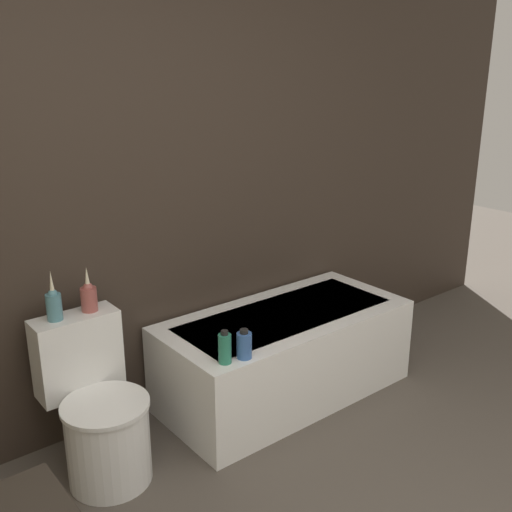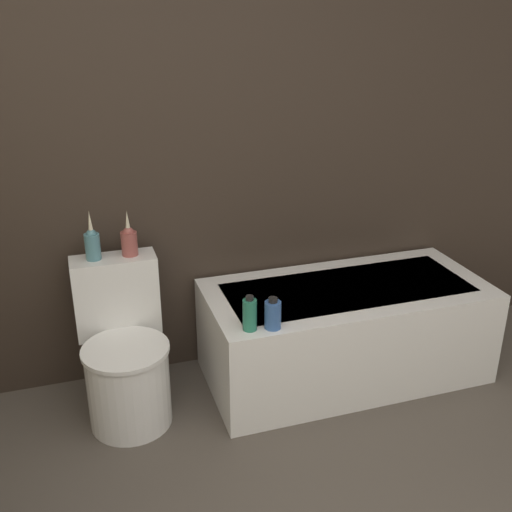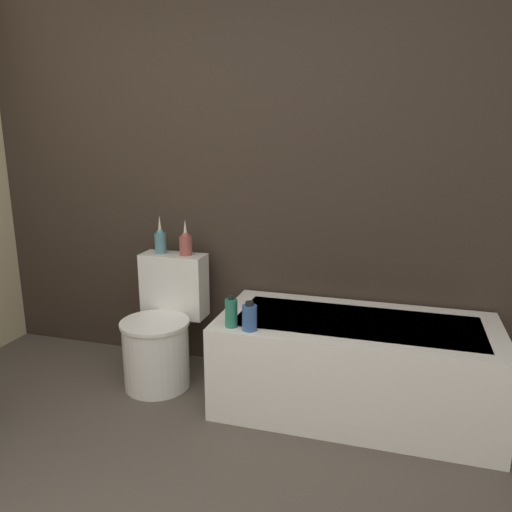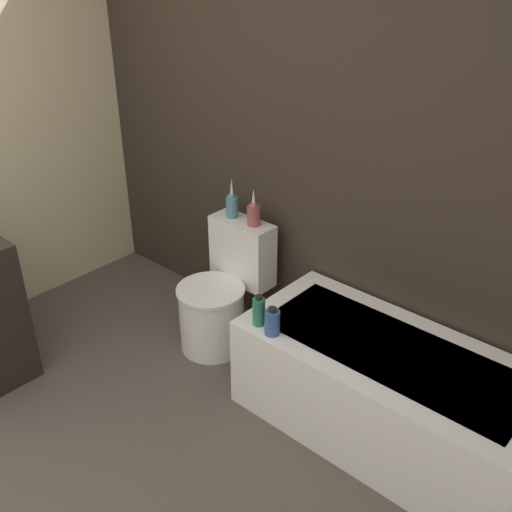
% 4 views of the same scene
% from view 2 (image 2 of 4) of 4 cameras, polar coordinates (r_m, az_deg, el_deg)
% --- Properties ---
extents(wall_back_tiled, '(6.40, 0.06, 2.60)m').
position_cam_2_polar(wall_back_tiled, '(2.96, -7.72, 12.13)').
color(wall_back_tiled, '#332821').
rests_on(wall_back_tiled, ground_plane).
extents(bathtub, '(1.45, 0.68, 0.51)m').
position_cam_2_polar(bathtub, '(3.21, 8.47, -7.01)').
color(bathtub, white).
rests_on(bathtub, ground).
extents(toilet, '(0.40, 0.56, 0.74)m').
position_cam_2_polar(toilet, '(2.92, -12.38, -9.34)').
color(toilet, white).
rests_on(toilet, ground).
extents(vase_gold, '(0.07, 0.07, 0.24)m').
position_cam_2_polar(vase_gold, '(2.87, -15.33, 1.20)').
color(vase_gold, teal).
rests_on(vase_gold, toilet).
extents(vase_silver, '(0.08, 0.08, 0.22)m').
position_cam_2_polar(vase_silver, '(2.88, -12.00, 1.49)').
color(vase_silver, '#994C47').
rests_on(vase_silver, toilet).
extents(shampoo_bottle_tall, '(0.06, 0.06, 0.17)m').
position_cam_2_polar(shampoo_bottle_tall, '(2.64, -0.60, -5.57)').
color(shampoo_bottle_tall, '#267259').
rests_on(shampoo_bottle_tall, bathtub).
extents(shampoo_bottle_short, '(0.07, 0.07, 0.15)m').
position_cam_2_polar(shampoo_bottle_short, '(2.66, 1.61, -5.57)').
color(shampoo_bottle_short, '#335999').
rests_on(shampoo_bottle_short, bathtub).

